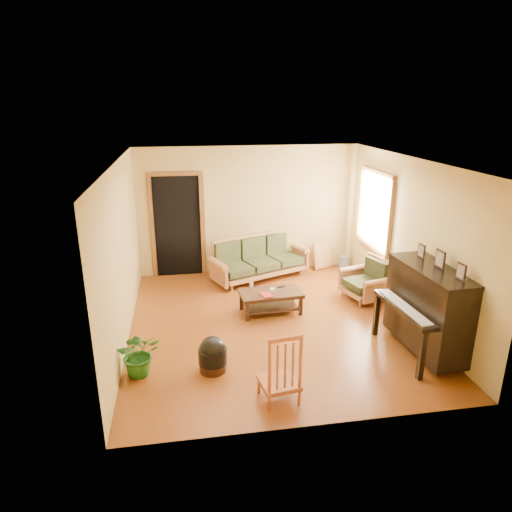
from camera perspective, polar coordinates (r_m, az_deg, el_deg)
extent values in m
plane|color=#5D290C|center=(7.49, 1.97, -8.39)|extent=(5.00, 5.00, 0.00)
cube|color=black|center=(9.33, -9.77, 3.63)|extent=(1.08, 0.16, 2.05)
cube|color=white|center=(8.81, 14.69, 5.58)|extent=(0.12, 1.36, 1.46)
cube|color=#A2633B|center=(9.16, 0.50, -0.31)|extent=(2.13, 1.50, 0.84)
cube|color=black|center=(7.78, 1.82, -5.77)|extent=(1.08, 0.64, 0.38)
cube|color=#A2633B|center=(8.44, 13.39, -2.83)|extent=(0.91, 0.94, 0.77)
cube|color=black|center=(6.87, 20.92, -6.42)|extent=(0.94, 1.50, 1.28)
cylinder|color=black|center=(6.24, -5.43, -12.60)|extent=(0.49, 0.49, 0.36)
cube|color=brown|center=(5.54, 2.91, -13.47)|extent=(0.51, 0.54, 0.94)
cube|color=#B17B3B|center=(9.85, 8.31, 0.14)|extent=(0.46, 0.28, 0.61)
cylinder|color=#2F4D8D|center=(9.97, 10.98, -0.79)|extent=(0.23, 0.23, 0.28)
imported|color=#1C5217|center=(6.25, -14.38, -11.72)|extent=(0.62, 0.56, 0.62)
imported|color=#9E2315|center=(7.52, 0.77, -5.02)|extent=(0.22, 0.26, 0.02)
cylinder|color=silver|center=(7.81, -0.58, -3.73)|extent=(0.08, 0.08, 0.11)
cylinder|color=silver|center=(7.69, 2.08, -4.29)|extent=(0.10, 0.10, 0.06)
cube|color=black|center=(7.90, 3.17, -3.86)|extent=(0.14, 0.06, 0.01)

